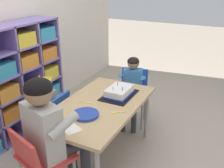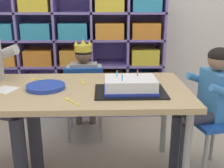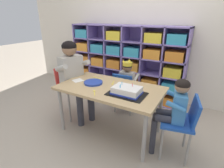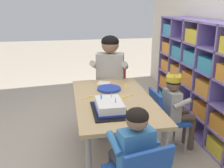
{
  "view_description": "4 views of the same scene",
  "coord_description": "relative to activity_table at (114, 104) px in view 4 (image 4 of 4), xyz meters",
  "views": [
    {
      "loc": [
        -1.88,
        -1.07,
        1.7
      ],
      "look_at": [
        0.06,
        -0.1,
        0.79
      ],
      "focal_mm": 42.46,
      "sensor_mm": 36.0,
      "label": 1
    },
    {
      "loc": [
        0.1,
        -1.55,
        1.11
      ],
      "look_at": [
        0.15,
        -0.07,
        0.64
      ],
      "focal_mm": 44.38,
      "sensor_mm": 36.0,
      "label": 2
    },
    {
      "loc": [
        0.95,
        -1.61,
        1.37
      ],
      "look_at": [
        0.06,
        -0.07,
        0.67
      ],
      "focal_mm": 28.01,
      "sensor_mm": 36.0,
      "label": 3
    },
    {
      "loc": [
        2.04,
        -0.39,
        1.41
      ],
      "look_at": [
        0.16,
        -0.04,
        0.79
      ],
      "focal_mm": 40.47,
      "sensor_mm": 36.0,
      "label": 4
    }
  ],
  "objects": [
    {
      "name": "ground",
      "position": [
        0.0,
        0.0,
        -0.55
      ],
      "size": [
        16.0,
        16.0,
        0.0
      ],
      "primitive_type": "plane",
      "color": "tan"
    },
    {
      "name": "storage_cubby_shelf",
      "position": [
        -0.33,
        1.08,
        0.05
      ],
      "size": [
        2.01,
        0.32,
        1.23
      ],
      "color": "#7F6BB2",
      "rests_on": "ground"
    },
    {
      "name": "activity_table",
      "position": [
        0.0,
        0.0,
        0.0
      ],
      "size": [
        1.2,
        0.68,
        0.6
      ],
      "color": "tan",
      "rests_on": "ground"
    },
    {
      "name": "classroom_chair_blue",
      "position": [
        -0.05,
        0.51,
        -0.19
      ],
      "size": [
        0.32,
        0.35,
        0.62
      ],
      "rotation": [
        0.0,
        0.0,
        3.18
      ],
      "color": "#1E4CA8",
      "rests_on": "ground"
    },
    {
      "name": "child_with_crown",
      "position": [
        -0.05,
        0.62,
        -0.06
      ],
      "size": [
        0.3,
        0.31,
        0.8
      ],
      "rotation": [
        0.0,
        0.0,
        3.18
      ],
      "color": "#B2ADA3",
      "rests_on": "ground"
    },
    {
      "name": "classroom_chair_adult_side",
      "position": [
        -0.71,
        0.1,
        -0.1
      ],
      "size": [
        0.44,
        0.45,
        0.7
      ],
      "rotation": [
        0.0,
        0.0,
        1.28
      ],
      "color": "red",
      "rests_on": "ground"
    },
    {
      "name": "adult_helper_seated",
      "position": [
        -0.6,
        0.07,
        0.12
      ],
      "size": [
        0.48,
        0.46,
        1.07
      ],
      "rotation": [
        0.0,
        0.0,
        1.28
      ],
      "color": "#B2ADA3",
      "rests_on": "ground"
    },
    {
      "name": "guest_at_table_side",
      "position": [
        0.72,
        -0.02,
        -0.01
      ],
      "size": [
        0.32,
        0.32,
        0.84
      ],
      "rotation": [
        0.0,
        0.0,
        -1.36
      ],
      "color": "#3D7FBC",
      "rests_on": "ground"
    },
    {
      "name": "birthday_cake_on_tray",
      "position": [
        0.25,
        -0.08,
        0.09
      ],
      "size": [
        0.4,
        0.27,
        0.12
      ],
      "color": "black",
      "rests_on": "activity_table"
    },
    {
      "name": "paper_plate_stack",
      "position": [
        -0.24,
        -0.0,
        0.06
      ],
      "size": [
        0.23,
        0.23,
        0.02
      ],
      "primitive_type": "cylinder",
      "color": "#233DA3",
      "rests_on": "activity_table"
    },
    {
      "name": "paper_napkin_square",
      "position": [
        -0.47,
        -0.02,
        0.05
      ],
      "size": [
        0.16,
        0.16,
        0.0
      ],
      "primitive_type": "cube",
      "rotation": [
        0.0,
        0.0,
        -0.42
      ],
      "color": "white",
      "rests_on": "activity_table"
    },
    {
      "name": "fork_scattered_mid_table",
      "position": [
        -0.32,
        0.19,
        0.05
      ],
      "size": [
        0.14,
        0.03,
        0.0
      ],
      "rotation": [
        0.0,
        0.0,
        6.18
      ],
      "color": "yellow",
      "rests_on": "activity_table"
    },
    {
      "name": "fork_at_table_front_edge",
      "position": [
        -0.03,
        0.13,
        0.05
      ],
      "size": [
        0.05,
        0.12,
        0.0
      ],
      "rotation": [
        0.0,
        0.0,
        1.9
      ],
      "color": "yellow",
      "rests_on": "activity_table"
    },
    {
      "name": "fork_beside_plate_stack",
      "position": [
        -0.07,
        -0.22,
        0.05
      ],
      "size": [
        0.09,
        0.11,
        0.0
      ],
      "rotation": [
        0.0,
        0.0,
        5.36
      ],
      "color": "yellow",
      "rests_on": "activity_table"
    }
  ]
}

